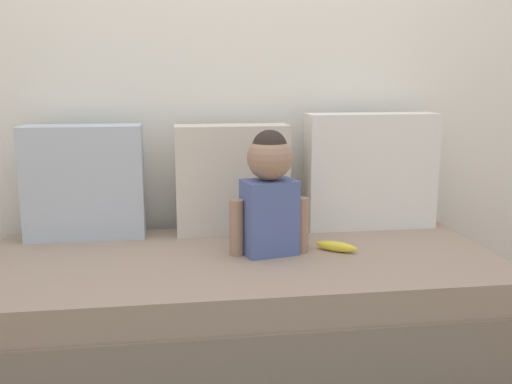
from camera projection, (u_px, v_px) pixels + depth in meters
name	position (u px, v px, depth m)	size (l,w,h in m)	color
ground_plane	(243.00, 350.00, 2.27)	(12.00, 12.00, 0.00)	#93704C
back_wall	(226.00, 41.00, 2.59)	(5.23, 0.10, 2.47)	silver
couch	(242.00, 304.00, 2.23)	(2.03, 0.91, 0.39)	#826C5B
throw_pillow_left	(84.00, 182.00, 2.40)	(0.49, 0.16, 0.48)	#B2BCC6
throw_pillow_center	(232.00, 179.00, 2.49)	(0.49, 0.16, 0.48)	beige
throw_pillow_right	(370.00, 171.00, 2.57)	(0.59, 0.16, 0.52)	silver
toddler	(269.00, 190.00, 2.17)	(0.31, 0.18, 0.48)	#4C5B93
banana	(337.00, 247.00, 2.24)	(0.17, 0.04, 0.04)	yellow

